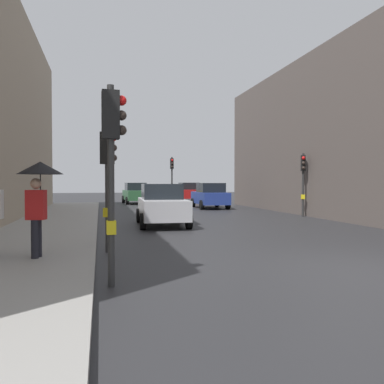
{
  "coord_description": "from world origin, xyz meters",
  "views": [
    {
      "loc": [
        -5.33,
        -7.33,
        1.85
      ],
      "look_at": [
        -1.67,
        8.36,
        1.43
      ],
      "focal_mm": 36.93,
      "sensor_mm": 36.0,
      "label": 1
    }
  ],
  "objects_px": {
    "car_green_estate": "(136,193)",
    "car_blue_van": "(210,196)",
    "traffic_light_mid_street": "(303,173)",
    "car_red_sedan": "(188,192)",
    "traffic_light_near_left": "(112,148)",
    "pedestrian_with_umbrella": "(39,182)",
    "traffic_light_far_median": "(172,172)",
    "car_silver_hatchback": "(162,205)",
    "traffic_light_near_right": "(108,167)"
  },
  "relations": [
    {
      "from": "traffic_light_mid_street",
      "to": "traffic_light_near_left",
      "type": "height_order",
      "value": "traffic_light_near_left"
    },
    {
      "from": "car_silver_hatchback",
      "to": "pedestrian_with_umbrella",
      "type": "height_order",
      "value": "pedestrian_with_umbrella"
    },
    {
      "from": "traffic_light_far_median",
      "to": "car_blue_van",
      "type": "height_order",
      "value": "traffic_light_far_median"
    },
    {
      "from": "car_red_sedan",
      "to": "traffic_light_near_left",
      "type": "bearing_deg",
      "value": -105.14
    },
    {
      "from": "traffic_light_mid_street",
      "to": "car_silver_hatchback",
      "type": "bearing_deg",
      "value": -162.82
    },
    {
      "from": "traffic_light_near_right",
      "to": "car_blue_van",
      "type": "distance_m",
      "value": 17.52
    },
    {
      "from": "traffic_light_far_median",
      "to": "car_silver_hatchback",
      "type": "xyz_separation_m",
      "value": [
        -3.03,
        -14.42,
        -1.75
      ]
    },
    {
      "from": "traffic_light_mid_street",
      "to": "pedestrian_with_umbrella",
      "type": "height_order",
      "value": "traffic_light_mid_street"
    },
    {
      "from": "car_red_sedan",
      "to": "traffic_light_near_right",
      "type": "bearing_deg",
      "value": -107.07
    },
    {
      "from": "car_silver_hatchback",
      "to": "pedestrian_with_umbrella",
      "type": "distance_m",
      "value": 8.27
    },
    {
      "from": "car_green_estate",
      "to": "car_blue_van",
      "type": "relative_size",
      "value": 1.01
    },
    {
      "from": "car_blue_van",
      "to": "car_silver_hatchback",
      "type": "bearing_deg",
      "value": -116.35
    },
    {
      "from": "traffic_light_near_left",
      "to": "car_green_estate",
      "type": "bearing_deg",
      "value": 84.12
    },
    {
      "from": "traffic_light_far_median",
      "to": "traffic_light_mid_street",
      "type": "relative_size",
      "value": 1.14
    },
    {
      "from": "car_blue_van",
      "to": "pedestrian_with_umbrella",
      "type": "relative_size",
      "value": 1.98
    },
    {
      "from": "traffic_light_near_right",
      "to": "traffic_light_far_median",
      "type": "distance_m",
      "value": 21.12
    },
    {
      "from": "traffic_light_near_right",
      "to": "car_green_estate",
      "type": "bearing_deg",
      "value": 83.23
    },
    {
      "from": "pedestrian_with_umbrella",
      "to": "traffic_light_near_right",
      "type": "bearing_deg",
      "value": 39.07
    },
    {
      "from": "traffic_light_near_right",
      "to": "car_silver_hatchback",
      "type": "bearing_deg",
      "value": 68.64
    },
    {
      "from": "car_green_estate",
      "to": "car_red_sedan",
      "type": "bearing_deg",
      "value": 27.88
    },
    {
      "from": "traffic_light_far_median",
      "to": "car_green_estate",
      "type": "xyz_separation_m",
      "value": [
        -2.64,
        2.61,
        -1.75
      ]
    },
    {
      "from": "car_red_sedan",
      "to": "car_blue_van",
      "type": "bearing_deg",
      "value": -93.87
    },
    {
      "from": "car_green_estate",
      "to": "car_blue_van",
      "type": "bearing_deg",
      "value": -57.71
    },
    {
      "from": "traffic_light_near_right",
      "to": "car_red_sedan",
      "type": "xyz_separation_m",
      "value": [
        7.91,
        25.77,
        -1.37
      ]
    },
    {
      "from": "car_green_estate",
      "to": "pedestrian_with_umbrella",
      "type": "xyz_separation_m",
      "value": [
        -4.26,
        -24.27,
        0.96
      ]
    },
    {
      "from": "traffic_light_mid_street",
      "to": "car_blue_van",
      "type": "xyz_separation_m",
      "value": [
        -3.02,
        7.44,
        -1.44
      ]
    },
    {
      "from": "traffic_light_near_right",
      "to": "pedestrian_with_umbrella",
      "type": "distance_m",
      "value": 2.01
    },
    {
      "from": "pedestrian_with_umbrella",
      "to": "traffic_light_near_left",
      "type": "bearing_deg",
      "value": -55.55
    },
    {
      "from": "traffic_light_mid_street",
      "to": "car_silver_hatchback",
      "type": "distance_m",
      "value": 8.41
    },
    {
      "from": "traffic_light_near_right",
      "to": "traffic_light_far_median",
      "type": "relative_size",
      "value": 0.85
    },
    {
      "from": "traffic_light_far_median",
      "to": "traffic_light_near_right",
      "type": "bearing_deg",
      "value": -104.74
    },
    {
      "from": "traffic_light_near_right",
      "to": "traffic_light_far_median",
      "type": "xyz_separation_m",
      "value": [
        5.37,
        20.42,
        0.38
      ]
    },
    {
      "from": "traffic_light_near_right",
      "to": "traffic_light_near_left",
      "type": "xyz_separation_m",
      "value": [
        0.0,
        -3.47,
        0.2
      ]
    },
    {
      "from": "traffic_light_mid_street",
      "to": "car_red_sedan",
      "type": "xyz_separation_m",
      "value": [
        -2.35,
        17.32,
        -1.44
      ]
    },
    {
      "from": "traffic_light_near_left",
      "to": "pedestrian_with_umbrella",
      "type": "distance_m",
      "value": 2.77
    },
    {
      "from": "traffic_light_near_right",
      "to": "car_blue_van",
      "type": "relative_size",
      "value": 0.77
    },
    {
      "from": "pedestrian_with_umbrella",
      "to": "traffic_light_mid_street",
      "type": "bearing_deg",
      "value": 39.41
    },
    {
      "from": "traffic_light_far_median",
      "to": "car_blue_van",
      "type": "relative_size",
      "value": 0.9
    },
    {
      "from": "car_red_sedan",
      "to": "pedestrian_with_umbrella",
      "type": "bearing_deg",
      "value": -109.27
    },
    {
      "from": "car_silver_hatchback",
      "to": "car_red_sedan",
      "type": "relative_size",
      "value": 1.01
    },
    {
      "from": "traffic_light_far_median",
      "to": "car_red_sedan",
      "type": "bearing_deg",
      "value": 64.59
    },
    {
      "from": "traffic_light_mid_street",
      "to": "car_green_estate",
      "type": "distance_m",
      "value": 16.47
    },
    {
      "from": "traffic_light_near_left",
      "to": "car_red_sedan",
      "type": "bearing_deg",
      "value": 74.86
    },
    {
      "from": "traffic_light_far_median",
      "to": "car_green_estate",
      "type": "distance_m",
      "value": 4.1
    },
    {
      "from": "traffic_light_near_right",
      "to": "car_silver_hatchback",
      "type": "xyz_separation_m",
      "value": [
        2.35,
        6.0,
        -1.37
      ]
    },
    {
      "from": "traffic_light_mid_street",
      "to": "car_red_sedan",
      "type": "bearing_deg",
      "value": 97.74
    },
    {
      "from": "car_green_estate",
      "to": "car_red_sedan",
      "type": "distance_m",
      "value": 5.86
    },
    {
      "from": "traffic_light_far_median",
      "to": "car_silver_hatchback",
      "type": "bearing_deg",
      "value": -101.85
    },
    {
      "from": "traffic_light_far_median",
      "to": "car_silver_hatchback",
      "type": "height_order",
      "value": "traffic_light_far_median"
    },
    {
      "from": "car_blue_van",
      "to": "car_silver_hatchback",
      "type": "distance_m",
      "value": 11.03
    }
  ]
}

